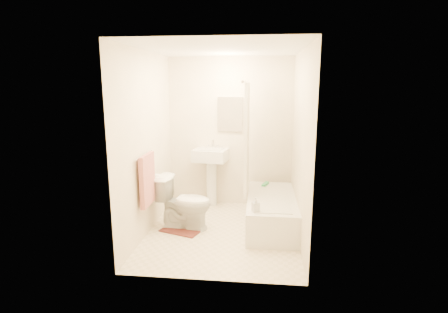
# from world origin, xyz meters

# --- Properties ---
(floor) EXTENTS (2.40, 2.40, 0.00)m
(floor) POSITION_xyz_m (0.00, 0.00, 0.00)
(floor) COLOR beige
(floor) RESTS_ON ground
(ceiling) EXTENTS (2.40, 2.40, 0.00)m
(ceiling) POSITION_xyz_m (0.00, 0.00, 2.40)
(ceiling) COLOR white
(ceiling) RESTS_ON ground
(wall_back) EXTENTS (2.00, 0.02, 2.40)m
(wall_back) POSITION_xyz_m (0.00, 1.20, 1.20)
(wall_back) COLOR beige
(wall_back) RESTS_ON ground
(wall_left) EXTENTS (0.02, 2.40, 2.40)m
(wall_left) POSITION_xyz_m (-1.00, 0.00, 1.20)
(wall_left) COLOR beige
(wall_left) RESTS_ON ground
(wall_right) EXTENTS (0.02, 2.40, 2.40)m
(wall_right) POSITION_xyz_m (1.00, 0.00, 1.20)
(wall_right) COLOR beige
(wall_right) RESTS_ON ground
(mirror) EXTENTS (0.40, 0.03, 0.55)m
(mirror) POSITION_xyz_m (0.00, 1.18, 1.50)
(mirror) COLOR white
(mirror) RESTS_ON wall_back
(curtain_rod) EXTENTS (0.03, 1.70, 0.03)m
(curtain_rod) POSITION_xyz_m (0.30, 0.10, 2.00)
(curtain_rod) COLOR silver
(curtain_rod) RESTS_ON wall_back
(shower_curtain) EXTENTS (0.04, 0.80, 1.55)m
(shower_curtain) POSITION_xyz_m (0.30, 0.50, 1.22)
(shower_curtain) COLOR silver
(shower_curtain) RESTS_ON curtain_rod
(towel_bar) EXTENTS (0.02, 0.60, 0.02)m
(towel_bar) POSITION_xyz_m (-0.96, -0.25, 1.10)
(towel_bar) COLOR silver
(towel_bar) RESTS_ON wall_left
(towel) EXTENTS (0.06, 0.45, 0.66)m
(towel) POSITION_xyz_m (-0.93, -0.25, 0.78)
(towel) COLOR #CC7266
(towel) RESTS_ON towel_bar
(toilet_paper) EXTENTS (0.11, 0.12, 0.12)m
(toilet_paper) POSITION_xyz_m (-0.93, 0.12, 0.70)
(toilet_paper) COLOR white
(toilet_paper) RESTS_ON wall_left
(toilet) EXTENTS (0.78, 0.48, 0.73)m
(toilet) POSITION_xyz_m (-0.53, 0.10, 0.36)
(toilet) COLOR white
(toilet) RESTS_ON floor
(sink) EXTENTS (0.58, 0.49, 1.03)m
(sink) POSITION_xyz_m (-0.30, 1.06, 0.52)
(sink) COLOR white
(sink) RESTS_ON floor
(bathtub) EXTENTS (0.66, 1.52, 0.43)m
(bathtub) POSITION_xyz_m (0.67, 0.30, 0.21)
(bathtub) COLOR silver
(bathtub) RESTS_ON floor
(bath_mat) EXTENTS (0.64, 0.55, 0.02)m
(bath_mat) POSITION_xyz_m (-0.55, 0.02, 0.01)
(bath_mat) COLOR #54221C
(bath_mat) RESTS_ON floor
(soap_bottle) EXTENTS (0.11, 0.11, 0.18)m
(soap_bottle) POSITION_xyz_m (0.45, -0.31, 0.52)
(soap_bottle) COLOR silver
(soap_bottle) RESTS_ON bathtub
(scrub_brush) EXTENTS (0.12, 0.22, 0.04)m
(scrub_brush) POSITION_xyz_m (0.58, 0.85, 0.45)
(scrub_brush) COLOR #369C5B
(scrub_brush) RESTS_ON bathtub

